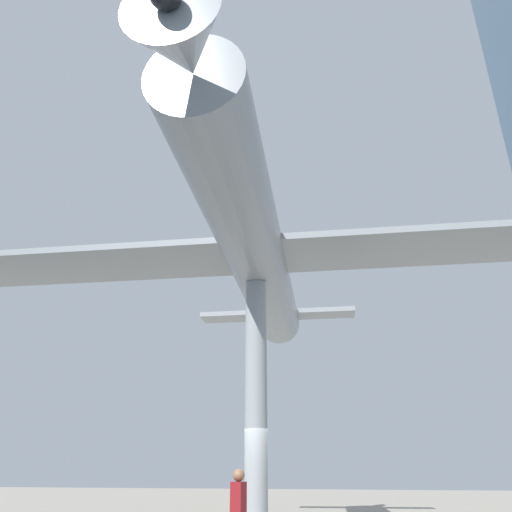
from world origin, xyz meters
name	(u,v)px	position (x,y,z in m)	size (l,w,h in m)	color
support_pylon_central	(256,401)	(0.00, 0.00, 3.16)	(0.57, 0.57, 6.32)	#999EA3
suspended_airplane	(255,253)	(-0.02, 0.20, 7.16)	(19.15, 15.90, 3.14)	#93999E
visitor_person	(238,507)	(-0.14, 2.15, 0.90)	(0.24, 0.41, 1.58)	#383842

